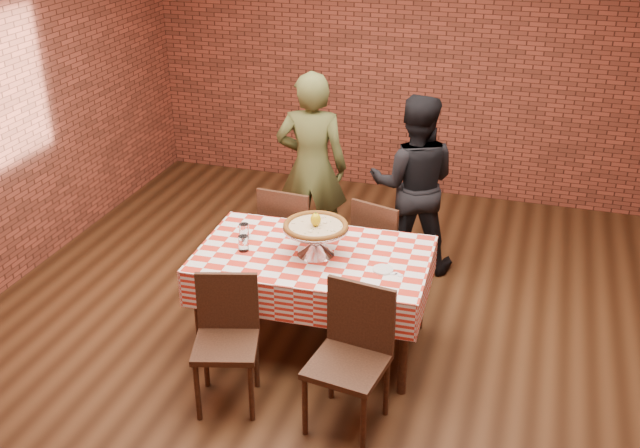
{
  "coord_description": "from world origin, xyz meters",
  "views": [
    {
      "loc": [
        1.35,
        -4.48,
        3.24
      ],
      "look_at": [
        -0.04,
        0.02,
        0.94
      ],
      "focal_mm": 42.04,
      "sensor_mm": 36.0,
      "label": 1
    }
  ],
  "objects_px": {
    "condiment_caddy": "(333,227)",
    "diner_black": "(413,184)",
    "chair_near_right": "(347,364)",
    "water_glass_right": "(244,231)",
    "chair_far_left": "(294,234)",
    "chair_far_right": "(384,247)",
    "water_glass_left": "(243,243)",
    "diner_olive": "(312,168)",
    "pizza_stand": "(316,241)",
    "pizza": "(316,227)",
    "chair_near_left": "(226,347)",
    "table": "(314,300)"
  },
  "relations": [
    {
      "from": "water_glass_right",
      "to": "diner_olive",
      "type": "height_order",
      "value": "diner_olive"
    },
    {
      "from": "pizza_stand",
      "to": "table",
      "type": "bearing_deg",
      "value": 160.92
    },
    {
      "from": "pizza_stand",
      "to": "diner_black",
      "type": "relative_size",
      "value": 0.3
    },
    {
      "from": "chair_near_left",
      "to": "condiment_caddy",
      "type": "bearing_deg",
      "value": 55.08
    },
    {
      "from": "water_glass_right",
      "to": "pizza_stand",
      "type": "bearing_deg",
      "value": -7.69
    },
    {
      "from": "chair_far_left",
      "to": "diner_black",
      "type": "xyz_separation_m",
      "value": [
        0.87,
        0.59,
        0.32
      ]
    },
    {
      "from": "water_glass_left",
      "to": "condiment_caddy",
      "type": "distance_m",
      "value": 0.68
    },
    {
      "from": "pizza_stand",
      "to": "pizza",
      "type": "relative_size",
      "value": 1.03
    },
    {
      "from": "pizza_stand",
      "to": "chair_far_right",
      "type": "xyz_separation_m",
      "value": [
        0.32,
        0.83,
        -0.42
      ]
    },
    {
      "from": "water_glass_right",
      "to": "condiment_caddy",
      "type": "xyz_separation_m",
      "value": [
        0.6,
        0.24,
        0.01
      ]
    },
    {
      "from": "chair_near_right",
      "to": "diner_black",
      "type": "height_order",
      "value": "diner_black"
    },
    {
      "from": "pizza",
      "to": "chair_near_left",
      "type": "relative_size",
      "value": 0.51
    },
    {
      "from": "water_glass_left",
      "to": "chair_near_right",
      "type": "distance_m",
      "value": 1.21
    },
    {
      "from": "pizza_stand",
      "to": "chair_far_right",
      "type": "bearing_deg",
      "value": 69.31
    },
    {
      "from": "pizza_stand",
      "to": "diner_black",
      "type": "bearing_deg",
      "value": 72.98
    },
    {
      "from": "chair_near_left",
      "to": "diner_olive",
      "type": "relative_size",
      "value": 0.52
    },
    {
      "from": "pizza_stand",
      "to": "chair_near_left",
      "type": "xyz_separation_m",
      "value": [
        -0.35,
        -0.8,
        -0.42
      ]
    },
    {
      "from": "pizza",
      "to": "water_glass_right",
      "type": "relative_size",
      "value": 3.99
    },
    {
      "from": "pizza_stand",
      "to": "pizza",
      "type": "height_order",
      "value": "pizza"
    },
    {
      "from": "table",
      "to": "chair_near_left",
      "type": "bearing_deg",
      "value": -112.17
    },
    {
      "from": "chair_far_left",
      "to": "diner_black",
      "type": "bearing_deg",
      "value": -141.39
    },
    {
      "from": "water_glass_right",
      "to": "chair_far_right",
      "type": "height_order",
      "value": "chair_far_right"
    },
    {
      "from": "pizza_stand",
      "to": "water_glass_right",
      "type": "relative_size",
      "value": 4.11
    },
    {
      "from": "water_glass_left",
      "to": "chair_far_left",
      "type": "distance_m",
      "value": 0.97
    },
    {
      "from": "condiment_caddy",
      "to": "chair_near_right",
      "type": "relative_size",
      "value": 0.14
    },
    {
      "from": "diner_olive",
      "to": "chair_near_left",
      "type": "bearing_deg",
      "value": 83.58
    },
    {
      "from": "water_glass_right",
      "to": "condiment_caddy",
      "type": "relative_size",
      "value": 0.89
    },
    {
      "from": "chair_near_left",
      "to": "chair_far_left",
      "type": "distance_m",
      "value": 1.6
    },
    {
      "from": "water_glass_left",
      "to": "chair_near_left",
      "type": "distance_m",
      "value": 0.81
    },
    {
      "from": "diner_black",
      "to": "pizza",
      "type": "bearing_deg",
      "value": 63.9
    },
    {
      "from": "diner_olive",
      "to": "condiment_caddy",
      "type": "bearing_deg",
      "value": 106.39
    },
    {
      "from": "table",
      "to": "water_glass_left",
      "type": "bearing_deg",
      "value": -167.32
    },
    {
      "from": "water_glass_right",
      "to": "chair_far_right",
      "type": "distance_m",
      "value": 1.22
    },
    {
      "from": "water_glass_right",
      "to": "pizza",
      "type": "bearing_deg",
      "value": -7.69
    },
    {
      "from": "condiment_caddy",
      "to": "chair_far_right",
      "type": "distance_m",
      "value": 0.7
    },
    {
      "from": "pizza",
      "to": "chair_far_left",
      "type": "relative_size",
      "value": 0.49
    },
    {
      "from": "table",
      "to": "water_glass_left",
      "type": "xyz_separation_m",
      "value": [
        -0.48,
        -0.11,
        0.44
      ]
    },
    {
      "from": "water_glass_left",
      "to": "condiment_caddy",
      "type": "height_order",
      "value": "condiment_caddy"
    },
    {
      "from": "pizza_stand",
      "to": "condiment_caddy",
      "type": "height_order",
      "value": "pizza_stand"
    },
    {
      "from": "chair_near_right",
      "to": "water_glass_right",
      "type": "bearing_deg",
      "value": 148.11
    },
    {
      "from": "pizza_stand",
      "to": "condiment_caddy",
      "type": "bearing_deg",
      "value": 84.79
    },
    {
      "from": "chair_near_left",
      "to": "chair_near_right",
      "type": "height_order",
      "value": "chair_near_right"
    },
    {
      "from": "pizza",
      "to": "chair_far_left",
      "type": "distance_m",
      "value": 1.05
    },
    {
      "from": "condiment_caddy",
      "to": "diner_black",
      "type": "relative_size",
      "value": 0.08
    },
    {
      "from": "chair_far_left",
      "to": "chair_far_right",
      "type": "xyz_separation_m",
      "value": [
        0.76,
        0.04,
        -0.02
      ]
    },
    {
      "from": "water_glass_right",
      "to": "chair_near_left",
      "type": "xyz_separation_m",
      "value": [
        0.22,
        -0.88,
        -0.37
      ]
    },
    {
      "from": "water_glass_left",
      "to": "diner_olive",
      "type": "xyz_separation_m",
      "value": [
        0.05,
        1.43,
        0.03
      ]
    },
    {
      "from": "water_glass_left",
      "to": "diner_olive",
      "type": "relative_size",
      "value": 0.07
    },
    {
      "from": "chair_near_right",
      "to": "chair_far_left",
      "type": "xyz_separation_m",
      "value": [
        -0.89,
        1.58,
        -0.01
      ]
    },
    {
      "from": "condiment_caddy",
      "to": "chair_far_left",
      "type": "relative_size",
      "value": 0.14
    }
  ]
}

